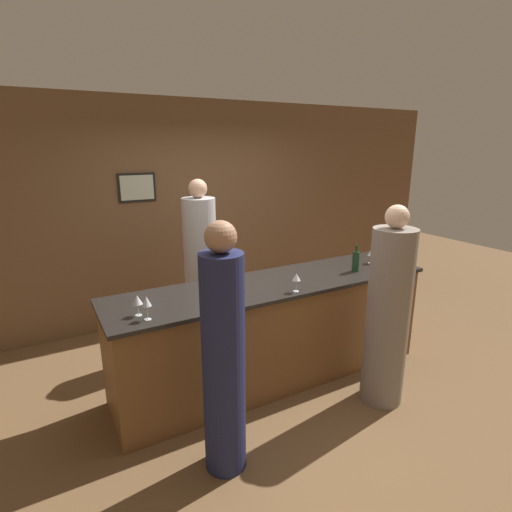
# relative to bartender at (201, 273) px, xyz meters

# --- Properties ---
(ground_plane) EXTENTS (14.00, 14.00, 0.00)m
(ground_plane) POSITION_rel_bartender_xyz_m (0.38, -0.94, -0.89)
(ground_plane) COLOR brown
(back_wall) EXTENTS (8.00, 0.08, 2.80)m
(back_wall) POSITION_rel_bartender_xyz_m (0.37, 0.99, 0.52)
(back_wall) COLOR brown
(back_wall) RESTS_ON ground_plane
(bar_counter) EXTENTS (3.15, 0.78, 1.00)m
(bar_counter) POSITION_rel_bartender_xyz_m (0.38, -0.94, -0.38)
(bar_counter) COLOR brown
(bar_counter) RESTS_ON ground_plane
(bartender) EXTENTS (0.36, 0.36, 1.90)m
(bartender) POSITION_rel_bartender_xyz_m (0.00, 0.00, 0.00)
(bartender) COLOR #B2B2B7
(bartender) RESTS_ON ground_plane
(guest_0) EXTENTS (0.29, 0.29, 1.80)m
(guest_0) POSITION_rel_bartender_xyz_m (-0.53, -1.74, -0.04)
(guest_0) COLOR #1E234C
(guest_0) RESTS_ON ground_plane
(guest_1) EXTENTS (0.37, 0.37, 1.78)m
(guest_1) POSITION_rel_bartender_xyz_m (1.03, -1.72, -0.06)
(guest_1) COLOR gray
(guest_1) RESTS_ON ground_plane
(wine_bottle_0) EXTENTS (0.07, 0.07, 0.28)m
(wine_bottle_0) POSITION_rel_bartender_xyz_m (1.26, -1.05, 0.22)
(wine_bottle_0) COLOR #19381E
(wine_bottle_0) RESTS_ON bar_counter
(wine_bottle_1) EXTENTS (0.08, 0.08, 0.28)m
(wine_bottle_1) POSITION_rel_bartender_xyz_m (-0.09, -0.90, 0.22)
(wine_bottle_1) COLOR black
(wine_bottle_1) RESTS_ON bar_counter
(wine_glass_0) EXTENTS (0.07, 0.07, 0.17)m
(wine_glass_0) POSITION_rel_bartender_xyz_m (0.40, -1.24, 0.24)
(wine_glass_0) COLOR silver
(wine_glass_0) RESTS_ON bar_counter
(wine_glass_1) EXTENTS (0.08, 0.08, 0.16)m
(wine_glass_1) POSITION_rel_bartender_xyz_m (1.61, -0.92, 0.23)
(wine_glass_1) COLOR silver
(wine_glass_1) RESTS_ON bar_counter
(wine_glass_2) EXTENTS (0.08, 0.08, 0.16)m
(wine_glass_2) POSITION_rel_bartender_xyz_m (-0.93, -1.08, 0.24)
(wine_glass_2) COLOR silver
(wine_glass_2) RESTS_ON bar_counter
(wine_glass_3) EXTENTS (0.08, 0.08, 0.18)m
(wine_glass_3) POSITION_rel_bartender_xyz_m (-0.26, -1.26, 0.25)
(wine_glass_3) COLOR silver
(wine_glass_3) RESTS_ON bar_counter
(wine_glass_4) EXTENTS (0.07, 0.07, 0.18)m
(wine_glass_4) POSITION_rel_bartender_xyz_m (-0.89, -1.19, 0.25)
(wine_glass_4) COLOR silver
(wine_glass_4) RESTS_ON bar_counter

